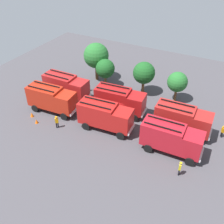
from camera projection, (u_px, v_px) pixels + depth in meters
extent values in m
plane|color=#423F44|center=(112.00, 120.00, 36.38)|extent=(54.53, 54.53, 0.00)
cube|color=#AA2111|center=(66.00, 102.00, 36.22)|extent=(2.37, 2.65, 2.60)
cube|color=#8C9EAD|center=(73.00, 102.00, 35.70)|extent=(0.23, 2.13, 1.46)
cube|color=#AA2111|center=(45.00, 96.00, 37.29)|extent=(4.96, 2.82, 2.90)
cube|color=black|center=(47.00, 84.00, 36.89)|extent=(4.32, 0.42, 0.12)
cube|color=black|center=(41.00, 89.00, 35.87)|extent=(4.32, 0.42, 0.12)
cube|color=silver|center=(75.00, 111.00, 36.50)|extent=(0.36, 2.38, 0.28)
cylinder|color=black|center=(73.00, 107.00, 37.95)|extent=(1.12, 0.42, 1.10)
cylinder|color=black|center=(64.00, 116.00, 36.17)|extent=(1.12, 0.42, 1.10)
cylinder|color=black|center=(45.00, 100.00, 39.57)|extent=(1.12, 0.42, 1.10)
cylinder|color=black|center=(35.00, 108.00, 37.78)|extent=(1.12, 0.42, 1.10)
cube|color=#AE1816|center=(123.00, 120.00, 32.93)|extent=(2.40, 2.68, 2.60)
cube|color=#8C9EAD|center=(131.00, 120.00, 32.41)|extent=(0.26, 2.12, 1.46)
cube|color=#AE1816|center=(98.00, 113.00, 33.95)|extent=(4.99, 2.90, 2.90)
cube|color=black|center=(100.00, 100.00, 33.56)|extent=(4.31, 0.48, 0.12)
cube|color=black|center=(95.00, 106.00, 32.53)|extent=(4.31, 0.48, 0.12)
cube|color=silver|center=(131.00, 130.00, 33.22)|extent=(0.40, 2.38, 0.28)
cylinder|color=black|center=(127.00, 125.00, 34.67)|extent=(1.13, 0.44, 1.10)
cylinder|color=black|center=(121.00, 136.00, 32.87)|extent=(1.13, 0.44, 1.10)
cylinder|color=black|center=(94.00, 116.00, 36.22)|extent=(1.13, 0.44, 1.10)
cylinder|color=black|center=(86.00, 126.00, 34.43)|extent=(1.13, 0.44, 1.10)
cube|color=#AF1722|center=(193.00, 144.00, 29.31)|extent=(2.28, 2.57, 2.60)
cube|color=#8C9EAD|center=(203.00, 145.00, 28.76)|extent=(0.15, 2.13, 1.46)
cube|color=#AF1722|center=(163.00, 134.00, 30.47)|extent=(4.88, 2.66, 2.90)
cube|color=black|center=(166.00, 120.00, 30.06)|extent=(4.32, 0.27, 0.12)
cube|color=black|center=(162.00, 127.00, 29.05)|extent=(4.32, 0.27, 0.12)
cube|color=silver|center=(201.00, 155.00, 29.56)|extent=(0.28, 2.38, 0.28)
cylinder|color=black|center=(194.00, 148.00, 31.02)|extent=(1.11, 0.39, 1.10)
cylinder|color=black|center=(190.00, 162.00, 29.27)|extent=(1.11, 0.39, 1.10)
cylinder|color=black|center=(155.00, 136.00, 32.76)|extent=(1.11, 0.39, 1.10)
cylinder|color=black|center=(148.00, 148.00, 31.01)|extent=(1.11, 0.39, 1.10)
cube|color=#A31C1C|center=(79.00, 90.00, 39.05)|extent=(2.24, 2.53, 2.60)
cube|color=#8C9EAD|center=(85.00, 89.00, 38.48)|extent=(0.11, 2.13, 1.46)
cube|color=#A31C1C|center=(60.00, 83.00, 40.25)|extent=(4.84, 2.58, 2.90)
cube|color=black|center=(62.00, 72.00, 39.84)|extent=(4.32, 0.19, 0.12)
cube|color=black|center=(56.00, 76.00, 38.84)|extent=(4.32, 0.19, 0.12)
cube|color=silver|center=(87.00, 98.00, 39.28)|extent=(0.24, 2.38, 0.28)
cylinder|color=black|center=(85.00, 95.00, 40.75)|extent=(1.11, 0.37, 1.10)
cylinder|color=black|center=(77.00, 103.00, 39.01)|extent=(1.11, 0.37, 1.10)
cylinder|color=black|center=(60.00, 88.00, 42.55)|extent=(1.11, 0.37, 1.10)
cylinder|color=black|center=(51.00, 95.00, 40.81)|extent=(1.11, 0.37, 1.10)
cube|color=maroon|center=(136.00, 104.00, 35.96)|extent=(2.42, 2.69, 2.60)
cube|color=#8C9EAD|center=(144.00, 103.00, 35.45)|extent=(0.27, 2.12, 1.46)
cube|color=maroon|center=(113.00, 98.00, 36.97)|extent=(5.00, 2.92, 2.90)
cube|color=black|center=(115.00, 86.00, 36.57)|extent=(4.31, 0.51, 0.12)
cube|color=black|center=(111.00, 90.00, 35.54)|extent=(4.31, 0.51, 0.12)
cube|color=silver|center=(144.00, 112.00, 36.25)|extent=(0.41, 2.38, 0.28)
cylinder|color=black|center=(140.00, 109.00, 37.70)|extent=(1.13, 0.45, 1.10)
cylinder|color=black|center=(134.00, 118.00, 35.90)|extent=(1.13, 0.45, 1.10)
cylinder|color=black|center=(109.00, 101.00, 39.24)|extent=(1.13, 0.45, 1.10)
cylinder|color=black|center=(102.00, 110.00, 37.44)|extent=(1.13, 0.45, 1.10)
cube|color=#A61F1C|center=(202.00, 124.00, 32.23)|extent=(2.28, 2.57, 2.60)
cube|color=#8C9EAD|center=(212.00, 125.00, 31.68)|extent=(0.15, 2.13, 1.46)
cube|color=#A61F1C|center=(174.00, 116.00, 33.39)|extent=(4.88, 2.66, 2.90)
cube|color=black|center=(178.00, 103.00, 32.98)|extent=(4.32, 0.26, 0.12)
cube|color=black|center=(175.00, 109.00, 31.97)|extent=(4.32, 0.26, 0.12)
cube|color=silver|center=(210.00, 134.00, 32.47)|extent=(0.28, 2.38, 0.28)
cylinder|color=black|center=(203.00, 129.00, 33.94)|extent=(1.11, 0.39, 1.10)
cylinder|color=black|center=(200.00, 140.00, 32.19)|extent=(1.11, 0.39, 1.10)
cylinder|color=black|center=(166.00, 119.00, 35.68)|extent=(1.11, 0.39, 1.10)
cylinder|color=black|center=(161.00, 129.00, 33.93)|extent=(1.11, 0.39, 1.10)
cylinder|color=black|center=(70.00, 85.00, 43.64)|extent=(0.16, 0.16, 0.83)
cylinder|color=black|center=(69.00, 84.00, 43.79)|extent=(0.16, 0.16, 0.83)
cube|color=black|center=(69.00, 80.00, 43.26)|extent=(0.48, 0.42, 0.72)
sphere|color=beige|center=(69.00, 78.00, 42.99)|extent=(0.23, 0.23, 0.23)
cylinder|color=black|center=(69.00, 77.00, 42.93)|extent=(0.29, 0.29, 0.07)
cylinder|color=black|center=(179.00, 172.00, 28.15)|extent=(0.16, 0.16, 0.84)
cylinder|color=black|center=(179.00, 171.00, 28.31)|extent=(0.16, 0.16, 0.84)
cube|color=gold|center=(180.00, 167.00, 27.77)|extent=(0.29, 0.45, 0.73)
sphere|color=beige|center=(181.00, 164.00, 27.49)|extent=(0.24, 0.24, 0.24)
cylinder|color=gold|center=(181.00, 163.00, 27.43)|extent=(0.30, 0.30, 0.07)
cylinder|color=black|center=(86.00, 89.00, 42.59)|extent=(0.16, 0.16, 0.77)
cylinder|color=black|center=(88.00, 89.00, 42.50)|extent=(0.16, 0.16, 0.77)
cube|color=gold|center=(87.00, 85.00, 42.12)|extent=(0.43, 0.27, 0.67)
sphere|color=#9E704C|center=(87.00, 83.00, 41.87)|extent=(0.22, 0.22, 0.22)
cylinder|color=gold|center=(87.00, 82.00, 41.82)|extent=(0.27, 0.27, 0.07)
cylinder|color=black|center=(57.00, 125.00, 34.81)|extent=(0.16, 0.16, 0.83)
cylinder|color=black|center=(58.00, 125.00, 34.83)|extent=(0.16, 0.16, 0.83)
cube|color=orange|center=(57.00, 121.00, 34.37)|extent=(0.48, 0.44, 0.72)
sphere|color=tan|center=(56.00, 118.00, 34.09)|extent=(0.23, 0.23, 0.23)
cylinder|color=orange|center=(56.00, 117.00, 34.04)|extent=(0.29, 0.29, 0.07)
cylinder|color=black|center=(222.00, 135.00, 33.22)|extent=(0.16, 0.16, 0.78)
cylinder|color=black|center=(221.00, 134.00, 33.39)|extent=(0.16, 0.16, 0.78)
cube|color=orange|center=(223.00, 130.00, 32.88)|extent=(0.41, 0.48, 0.68)
sphere|color=#9E704C|center=(224.00, 127.00, 32.62)|extent=(0.22, 0.22, 0.22)
cylinder|color=orange|center=(224.00, 127.00, 32.57)|extent=(0.27, 0.27, 0.07)
cylinder|color=brown|center=(97.00, 72.00, 45.35)|extent=(0.53, 0.53, 2.63)
sphere|color=#236628|center=(96.00, 56.00, 43.54)|extent=(4.21, 4.21, 4.21)
cylinder|color=brown|center=(105.00, 81.00, 43.51)|extent=(0.39, 0.39, 1.94)
sphere|color=#19511E|center=(105.00, 69.00, 42.18)|extent=(3.10, 3.10, 3.10)
cylinder|color=brown|center=(143.00, 87.00, 41.70)|extent=(0.43, 0.43, 2.14)
sphere|color=#19511E|center=(144.00, 73.00, 40.24)|extent=(3.42, 3.42, 3.42)
cylinder|color=brown|center=(175.00, 95.00, 40.04)|extent=(0.38, 0.38, 1.89)
sphere|color=#236628|center=(177.00, 82.00, 38.74)|extent=(3.03, 3.03, 3.03)
cone|color=#F2600C|center=(37.00, 121.00, 35.68)|extent=(0.43, 0.43, 0.62)
cone|color=#F2600C|center=(32.00, 115.00, 36.87)|extent=(0.47, 0.47, 0.68)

